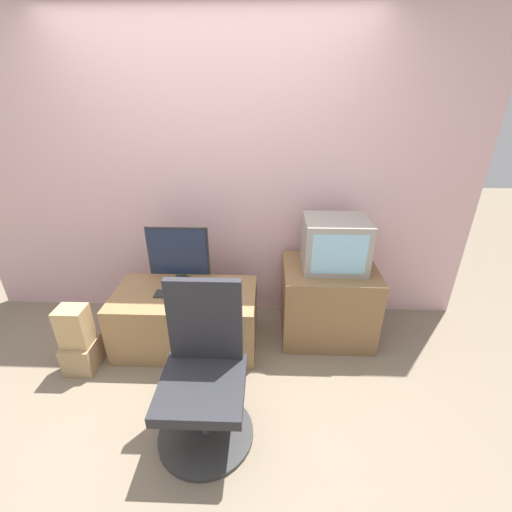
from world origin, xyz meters
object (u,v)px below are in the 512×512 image
crt_tv (335,244)px  office_chair (204,380)px  main_monitor (179,256)px  cardboard_box_lower (83,355)px  keyboard (174,294)px  mouse (202,293)px

crt_tv → office_chair: 1.42m
main_monitor → office_chair: office_chair is taller
office_chair → cardboard_box_lower: 1.18m
keyboard → cardboard_box_lower: (-0.68, -0.28, -0.39)m
mouse → keyboard: bearing=-177.4°
office_chair → crt_tv: bearing=48.1°
cardboard_box_lower → crt_tv: bearing=14.9°
mouse → office_chair: bearing=-79.6°
cardboard_box_lower → office_chair: bearing=-25.0°
cardboard_box_lower → keyboard: bearing=22.4°
crt_tv → cardboard_box_lower: bearing=-165.1°
main_monitor → mouse: bearing=-41.8°
main_monitor → office_chair: bearing=-70.1°
main_monitor → crt_tv: (1.25, 0.04, 0.10)m
office_chair → cardboard_box_lower: bearing=155.0°
keyboard → office_chair: (0.36, -0.77, -0.11)m
crt_tv → office_chair: crt_tv is taller
main_monitor → keyboard: 0.31m
keyboard → main_monitor: bearing=86.2°
main_monitor → cardboard_box_lower: main_monitor is taller
crt_tv → main_monitor: bearing=-178.1°
keyboard → mouse: bearing=2.6°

